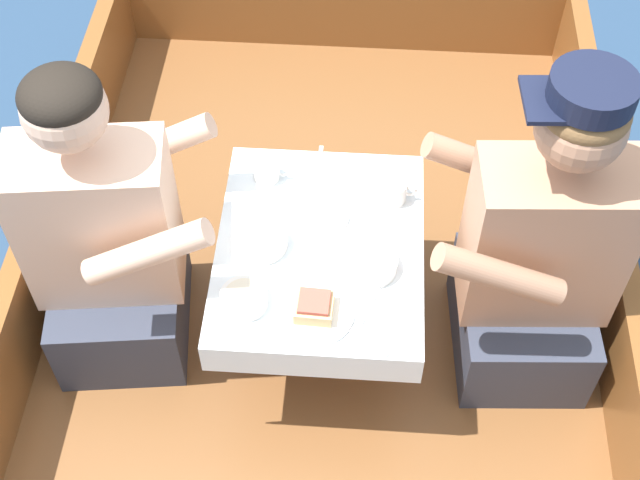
# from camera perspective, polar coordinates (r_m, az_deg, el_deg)

# --- Properties ---
(ground_plane) EXTENTS (60.00, 60.00, 0.00)m
(ground_plane) POSITION_cam_1_polar(r_m,az_deg,el_deg) (2.94, -0.10, -10.14)
(ground_plane) COLOR navy
(boat_deck) EXTENTS (1.78, 2.95, 0.29)m
(boat_deck) POSITION_cam_1_polar(r_m,az_deg,el_deg) (2.81, -0.11, -8.75)
(boat_deck) COLOR brown
(boat_deck) RESTS_ON ground_plane
(gunwale_port) EXTENTS (0.06, 2.95, 0.31)m
(gunwale_port) POSITION_cam_1_polar(r_m,az_deg,el_deg) (2.73, -18.45, -4.15)
(gunwale_port) COLOR brown
(gunwale_port) RESTS_ON boat_deck
(gunwale_starboard) EXTENTS (0.06, 2.95, 0.31)m
(gunwale_starboard) POSITION_cam_1_polar(r_m,az_deg,el_deg) (2.67, 18.72, -6.19)
(gunwale_starboard) COLOR brown
(gunwale_starboard) RESTS_ON boat_deck
(bow_coaming) EXTENTS (1.66, 0.06, 0.36)m
(bow_coaming) POSITION_cam_1_polar(r_m,az_deg,el_deg) (3.54, 1.53, 14.79)
(bow_coaming) COLOR brown
(bow_coaming) RESTS_ON boat_deck
(cockpit_table) EXTENTS (0.55, 0.69, 0.43)m
(cockpit_table) POSITION_cam_1_polar(r_m,az_deg,el_deg) (2.42, 0.00, -1.09)
(cockpit_table) COLOR #B2B2B7
(cockpit_table) RESTS_ON boat_deck
(person_port) EXTENTS (0.56, 0.49, 1.00)m
(person_port) POSITION_cam_1_polar(r_m,az_deg,el_deg) (2.48, -13.45, -0.25)
(person_port) COLOR #333847
(person_port) RESTS_ON boat_deck
(person_starboard) EXTENTS (0.54, 0.47, 1.05)m
(person_starboard) POSITION_cam_1_polar(r_m,az_deg,el_deg) (2.42, 13.74, -1.08)
(person_starboard) COLOR #333847
(person_starboard) RESTS_ON boat_deck
(plate_sandwich) EXTENTS (0.20, 0.20, 0.01)m
(plate_sandwich) POSITION_cam_1_polar(r_m,az_deg,el_deg) (2.25, -0.39, -4.64)
(plate_sandwich) COLOR white
(plate_sandwich) RESTS_ON cockpit_table
(plate_bread) EXTENTS (0.18, 0.18, 0.01)m
(plate_bread) POSITION_cam_1_polar(r_m,az_deg,el_deg) (2.44, -0.22, 1.70)
(plate_bread) COLOR white
(plate_bread) RESTS_ON cockpit_table
(sandwich) EXTENTS (0.10, 0.10, 0.05)m
(sandwich) POSITION_cam_1_polar(r_m,az_deg,el_deg) (2.23, -0.40, -4.25)
(sandwich) COLOR tan
(sandwich) RESTS_ON plate_sandwich
(bowl_port_near) EXTENTS (0.14, 0.14, 0.04)m
(bowl_port_near) POSITION_cam_1_polar(r_m,az_deg,el_deg) (2.32, 3.26, -1.46)
(bowl_port_near) COLOR white
(bowl_port_near) RESTS_ON cockpit_table
(bowl_starboard_near) EXTENTS (0.15, 0.15, 0.04)m
(bowl_starboard_near) POSITION_cam_1_polar(r_m,az_deg,el_deg) (2.37, -3.86, 0.06)
(bowl_starboard_near) COLOR white
(bowl_starboard_near) RESTS_ON cockpit_table
(bowl_center_far) EXTENTS (0.12, 0.12, 0.04)m
(bowl_center_far) POSITION_cam_1_polar(r_m,az_deg,el_deg) (2.26, -4.89, -3.73)
(bowl_center_far) COLOR white
(bowl_center_far) RESTS_ON cockpit_table
(coffee_cup_port) EXTENTS (0.11, 0.08, 0.06)m
(coffee_cup_port) POSITION_cam_1_polar(r_m,az_deg,el_deg) (2.47, 4.70, 3.16)
(coffee_cup_port) COLOR white
(coffee_cup_port) RESTS_ON cockpit_table
(coffee_cup_starboard) EXTENTS (0.10, 0.07, 0.05)m
(coffee_cup_starboard) POSITION_cam_1_polar(r_m,az_deg,el_deg) (2.52, -3.40, 4.42)
(coffee_cup_starboard) COLOR white
(coffee_cup_starboard) RESTS_ON cockpit_table
(utensil_knife_port) EXTENTS (0.02, 0.17, 0.00)m
(utensil_knife_port) POSITION_cam_1_polar(r_m,az_deg,el_deg) (2.56, -0.09, 4.66)
(utensil_knife_port) COLOR silver
(utensil_knife_port) RESTS_ON cockpit_table
(utensil_fork_starboard) EXTENTS (0.08, 0.17, 0.00)m
(utensil_fork_starboard) POSITION_cam_1_polar(r_m,az_deg,el_deg) (2.29, 3.55, -3.49)
(utensil_fork_starboard) COLOR silver
(utensil_fork_starboard) RESTS_ON cockpit_table
(utensil_spoon_port) EXTENTS (0.15, 0.11, 0.01)m
(utensil_spoon_port) POSITION_cam_1_polar(r_m,az_deg,el_deg) (2.22, 2.00, -5.84)
(utensil_spoon_port) COLOR silver
(utensil_spoon_port) RESTS_ON cockpit_table
(utensil_spoon_center) EXTENTS (0.17, 0.05, 0.01)m
(utensil_spoon_center) POSITION_cam_1_polar(r_m,az_deg,el_deg) (2.46, -4.11, 1.78)
(utensil_spoon_center) COLOR silver
(utensil_spoon_center) RESTS_ON cockpit_table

